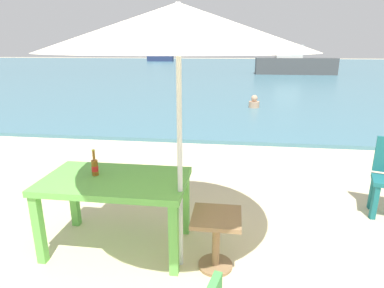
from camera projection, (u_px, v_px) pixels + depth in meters
sea_water at (235, 68)px, 30.45m from camera, size 120.00×50.00×0.08m
picnic_table_green at (116, 189)px, 3.14m from camera, size 1.40×0.80×0.76m
beer_bottle_amber at (95, 166)px, 3.15m from camera, size 0.07×0.07×0.26m
patio_umbrella at (178, 28)px, 2.44m from camera, size 2.10×2.10×2.30m
side_table_wood at (216, 234)px, 2.91m from camera, size 0.44×0.44×0.54m
swimmer_person at (254, 103)px, 10.43m from camera, size 0.34×0.34×0.41m
boat_sailboat at (160, 58)px, 43.98m from camera, size 3.55×0.97×1.29m
boat_ferry at (294, 64)px, 23.13m from camera, size 5.61×1.53×2.04m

